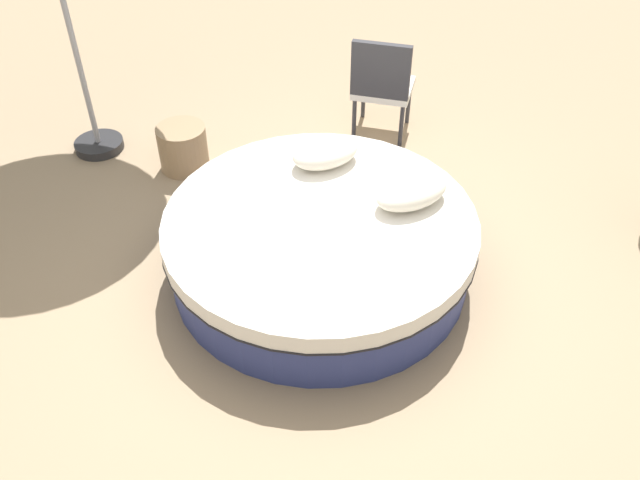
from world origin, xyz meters
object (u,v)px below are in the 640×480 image
object	(u,v)px
patio_chair	(382,82)
round_bed	(320,245)
throw_pillow_1	(325,152)
side_table	(183,148)
throw_pillow_0	(412,192)

from	to	relation	value
patio_chair	round_bed	bearing A→B (deg)	-91.96
throw_pillow_1	patio_chair	size ratio (longest dim) A/B	0.55
throw_pillow_1	patio_chair	world-z (taller)	patio_chair
patio_chair	side_table	size ratio (longest dim) A/B	2.30
throw_pillow_1	patio_chair	xyz separation A→B (m)	(1.04, 0.78, -0.04)
throw_pillow_1	side_table	world-z (taller)	throw_pillow_1
round_bed	throw_pillow_0	xyz separation A→B (m)	(0.65, -0.17, 0.34)
patio_chair	throw_pillow_0	bearing A→B (deg)	-72.32
patio_chair	side_table	world-z (taller)	patio_chair
side_table	throw_pillow_0	bearing A→B (deg)	-62.16
round_bed	patio_chair	distance (m)	1.97
throw_pillow_0	throw_pillow_1	bearing A→B (deg)	110.95
throw_pillow_1	side_table	bearing A→B (deg)	121.65
round_bed	side_table	size ratio (longest dim) A/B	5.20
throw_pillow_0	patio_chair	world-z (taller)	patio_chair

